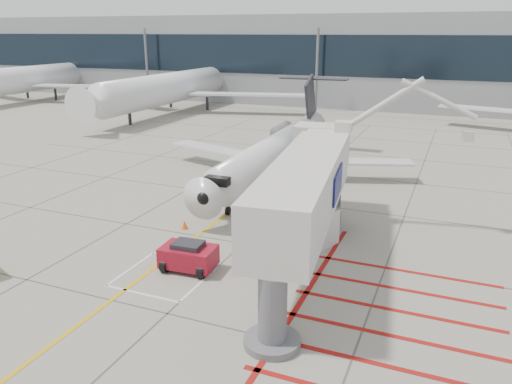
% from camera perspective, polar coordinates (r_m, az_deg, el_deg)
% --- Properties ---
extents(ground_plane, '(260.00, 260.00, 0.00)m').
position_cam_1_polar(ground_plane, '(25.35, -5.25, -9.28)').
color(ground_plane, gray).
rests_on(ground_plane, ground).
extents(regional_jet, '(22.80, 28.47, 7.34)m').
position_cam_1_polar(regional_jet, '(37.78, 0.79, 5.89)').
color(regional_jet, silver).
rests_on(regional_jet, ground_plane).
extents(jet_bridge, '(11.41, 20.16, 7.67)m').
position_cam_1_polar(jet_bridge, '(24.24, 5.56, -0.74)').
color(jet_bridge, silver).
rests_on(jet_bridge, ground_plane).
extents(pushback_tug, '(2.80, 1.86, 1.58)m').
position_cam_1_polar(pushback_tug, '(25.56, -7.73, -7.17)').
color(pushback_tug, maroon).
rests_on(pushback_tug, ground_plane).
extents(baggage_cart, '(1.90, 1.41, 1.08)m').
position_cam_1_polar(baggage_cart, '(32.54, -0.38, -1.85)').
color(baggage_cart, '#555459').
rests_on(baggage_cart, ground_plane).
extents(ground_power_unit, '(3.15, 2.53, 2.18)m').
position_cam_1_polar(ground_power_unit, '(28.81, 6.40, -3.50)').
color(ground_power_unit, silver).
rests_on(ground_power_unit, ground_plane).
extents(cone_nose, '(0.39, 0.39, 0.54)m').
position_cam_1_polar(cone_nose, '(30.87, -8.17, -3.71)').
color(cone_nose, '#EB550C').
rests_on(cone_nose, ground_plane).
extents(cone_side, '(0.36, 0.36, 0.50)m').
position_cam_1_polar(cone_side, '(31.88, 7.12, -2.98)').
color(cone_side, '#F1580C').
rests_on(cone_side, ground_plane).
extents(terminal_building, '(180.00, 28.00, 14.00)m').
position_cam_1_polar(terminal_building, '(89.99, 22.64, 13.72)').
color(terminal_building, gray).
rests_on(terminal_building, ground_plane).
extents(terminal_glass_band, '(180.00, 0.10, 6.00)m').
position_cam_1_polar(terminal_glass_band, '(75.91, 22.59, 13.94)').
color(terminal_glass_band, black).
rests_on(terminal_glass_band, ground_plane).
extents(bg_aircraft_a, '(39.07, 43.41, 13.02)m').
position_cam_1_polar(bg_aircraft_a, '(95.70, -24.68, 13.35)').
color(bg_aircraft_a, silver).
rests_on(bg_aircraft_a, ground_plane).
extents(bg_aircraft_b, '(38.90, 43.23, 12.97)m').
position_cam_1_polar(bg_aircraft_b, '(76.92, -8.71, 13.97)').
color(bg_aircraft_b, silver).
rests_on(bg_aircraft_b, ground_plane).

